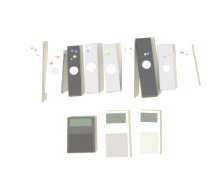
{
  "coord_description": "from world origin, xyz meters",
  "views": [
    {
      "loc": [
        -0.01,
        -0.26,
        1.01
      ],
      "look_at": [
        0.0,
        0.03,
        0.01
      ],
      "focal_mm": 50.0,
      "sensor_mm": 36.0,
      "label": 1
    }
  ],
  "objects_px": {
    "calculator_1": "(116,134)",
    "calculator_0": "(81,135)",
    "remote_8": "(186,67)",
    "remote_6": "(146,67)",
    "remote_2": "(74,71)",
    "remote_4": "(110,68)",
    "remote_0": "(35,72)",
    "remote_7": "(166,67)",
    "remote_1": "(55,72)",
    "calculator_2": "(149,133)",
    "remote_3": "(92,68)",
    "remote_5": "(128,68)"
  },
  "relations": [
    {
      "from": "remote_8",
      "to": "calculator_2",
      "type": "bearing_deg",
      "value": -126.53
    },
    {
      "from": "remote_7",
      "to": "calculator_2",
      "type": "relative_size",
      "value": 1.13
    },
    {
      "from": "remote_5",
      "to": "calculator_1",
      "type": "distance_m",
      "value": 0.23
    },
    {
      "from": "remote_4",
      "to": "remote_7",
      "type": "relative_size",
      "value": 1.04
    },
    {
      "from": "remote_7",
      "to": "remote_8",
      "type": "distance_m",
      "value": 0.07
    },
    {
      "from": "remote_3",
      "to": "calculator_2",
      "type": "bearing_deg",
      "value": -52.0
    },
    {
      "from": "remote_1",
      "to": "remote_3",
      "type": "xyz_separation_m",
      "value": [
        0.12,
        0.01,
        -0.0
      ]
    },
    {
      "from": "remote_7",
      "to": "remote_4",
      "type": "bearing_deg",
      "value": -178.8
    },
    {
      "from": "remote_5",
      "to": "calculator_2",
      "type": "distance_m",
      "value": 0.23
    },
    {
      "from": "remote_3",
      "to": "calculator_0",
      "type": "distance_m",
      "value": 0.23
    },
    {
      "from": "calculator_1",
      "to": "calculator_0",
      "type": "bearing_deg",
      "value": 178.99
    },
    {
      "from": "remote_0",
      "to": "remote_7",
      "type": "bearing_deg",
      "value": -0.19
    },
    {
      "from": "remote_1",
      "to": "remote_2",
      "type": "relative_size",
      "value": 0.84
    },
    {
      "from": "remote_1",
      "to": "remote_6",
      "type": "relative_size",
      "value": 0.72
    },
    {
      "from": "remote_3",
      "to": "calculator_1",
      "type": "distance_m",
      "value": 0.24
    },
    {
      "from": "remote_2",
      "to": "remote_8",
      "type": "relative_size",
      "value": 1.16
    },
    {
      "from": "remote_5",
      "to": "remote_8",
      "type": "xyz_separation_m",
      "value": [
        0.2,
        0.0,
        -0.0
      ]
    },
    {
      "from": "remote_1",
      "to": "calculator_0",
      "type": "relative_size",
      "value": 1.3
    },
    {
      "from": "remote_6",
      "to": "calculator_0",
      "type": "relative_size",
      "value": 1.81
    },
    {
      "from": "calculator_1",
      "to": "calculator_2",
      "type": "bearing_deg",
      "value": 1.3
    },
    {
      "from": "remote_6",
      "to": "calculator_2",
      "type": "relative_size",
      "value": 1.43
    },
    {
      "from": "remote_3",
      "to": "calculator_2",
      "type": "xyz_separation_m",
      "value": [
        0.18,
        -0.23,
        -0.0
      ]
    },
    {
      "from": "remote_2",
      "to": "remote_4",
      "type": "bearing_deg",
      "value": -0.07
    },
    {
      "from": "remote_6",
      "to": "remote_0",
      "type": "bearing_deg",
      "value": 177.88
    },
    {
      "from": "remote_2",
      "to": "remote_3",
      "type": "height_order",
      "value": "remote_3"
    },
    {
      "from": "remote_6",
      "to": "calculator_1",
      "type": "height_order",
      "value": "remote_6"
    },
    {
      "from": "remote_7",
      "to": "calculator_0",
      "type": "height_order",
      "value": "remote_7"
    },
    {
      "from": "remote_1",
      "to": "remote_3",
      "type": "distance_m",
      "value": 0.13
    },
    {
      "from": "calculator_2",
      "to": "remote_8",
      "type": "bearing_deg",
      "value": 60.85
    },
    {
      "from": "calculator_2",
      "to": "remote_3",
      "type": "bearing_deg",
      "value": 132.21
    },
    {
      "from": "remote_0",
      "to": "remote_5",
      "type": "bearing_deg",
      "value": -0.46
    },
    {
      "from": "remote_0",
      "to": "remote_8",
      "type": "height_order",
      "value": "remote_0"
    },
    {
      "from": "calculator_0",
      "to": "calculator_2",
      "type": "bearing_deg",
      "value": 0.15
    },
    {
      "from": "remote_3",
      "to": "calculator_0",
      "type": "height_order",
      "value": "remote_3"
    },
    {
      "from": "remote_4",
      "to": "remote_6",
      "type": "height_order",
      "value": "same"
    },
    {
      "from": "remote_1",
      "to": "remote_4",
      "type": "height_order",
      "value": "remote_1"
    },
    {
      "from": "calculator_0",
      "to": "remote_1",
      "type": "bearing_deg",
      "value": 112.23
    },
    {
      "from": "remote_8",
      "to": "calculator_0",
      "type": "height_order",
      "value": "remote_8"
    },
    {
      "from": "remote_3",
      "to": "calculator_1",
      "type": "relative_size",
      "value": 1.14
    },
    {
      "from": "remote_0",
      "to": "remote_6",
      "type": "distance_m",
      "value": 0.38
    },
    {
      "from": "remote_3",
      "to": "calculator_2",
      "type": "distance_m",
      "value": 0.29
    },
    {
      "from": "remote_7",
      "to": "remote_1",
      "type": "bearing_deg",
      "value": -177.1
    },
    {
      "from": "remote_7",
      "to": "calculator_0",
      "type": "relative_size",
      "value": 1.43
    },
    {
      "from": "remote_8",
      "to": "remote_6",
      "type": "bearing_deg",
      "value": 175.68
    },
    {
      "from": "remote_8",
      "to": "remote_1",
      "type": "bearing_deg",
      "value": 177.3
    },
    {
      "from": "calculator_1",
      "to": "remote_7",
      "type": "bearing_deg",
      "value": 52.08
    },
    {
      "from": "remote_0",
      "to": "remote_6",
      "type": "xyz_separation_m",
      "value": [
        0.38,
        0.0,
        0.0
      ]
    },
    {
      "from": "remote_6",
      "to": "calculator_1",
      "type": "bearing_deg",
      "value": -118.71
    },
    {
      "from": "remote_1",
      "to": "calculator_1",
      "type": "bearing_deg",
      "value": -44.43
    },
    {
      "from": "remote_0",
      "to": "remote_7",
      "type": "xyz_separation_m",
      "value": [
        0.45,
        0.0,
        -0.0
      ]
    }
  ]
}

